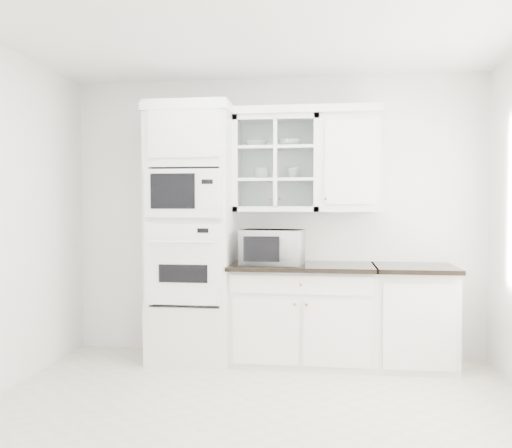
# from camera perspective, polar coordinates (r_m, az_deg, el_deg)

# --- Properties ---
(ground) EXTENTS (4.00, 3.50, 0.01)m
(ground) POSITION_cam_1_polar(r_m,az_deg,el_deg) (3.86, -0.58, -20.17)
(ground) COLOR beige
(ground) RESTS_ON ground
(room_shell) EXTENTS (4.00, 3.50, 2.70)m
(room_shell) POSITION_cam_1_polar(r_m,az_deg,el_deg) (4.01, 0.28, 6.54)
(room_shell) COLOR white
(room_shell) RESTS_ON ground
(oven_column) EXTENTS (0.76, 0.68, 2.40)m
(oven_column) POSITION_cam_1_polar(r_m,az_deg,el_deg) (5.12, -6.70, -0.95)
(oven_column) COLOR white
(oven_column) RESTS_ON ground
(base_cabinet_run) EXTENTS (1.32, 0.67, 0.92)m
(base_cabinet_run) POSITION_cam_1_polar(r_m,az_deg,el_deg) (5.09, 4.89, -9.32)
(base_cabinet_run) COLOR white
(base_cabinet_run) RESTS_ON ground
(extra_base_cabinet) EXTENTS (0.72, 0.67, 0.92)m
(extra_base_cabinet) POSITION_cam_1_polar(r_m,az_deg,el_deg) (5.15, 16.23, -9.27)
(extra_base_cabinet) COLOR white
(extra_base_cabinet) RESTS_ON ground
(upper_cabinet_glass) EXTENTS (0.80, 0.33, 0.90)m
(upper_cabinet_glass) POSITION_cam_1_polar(r_m,az_deg,el_deg) (5.16, 2.21, 6.31)
(upper_cabinet_glass) COLOR white
(upper_cabinet_glass) RESTS_ON room_shell
(upper_cabinet_solid) EXTENTS (0.55, 0.33, 0.90)m
(upper_cabinet_solid) POSITION_cam_1_polar(r_m,az_deg,el_deg) (5.14, 9.77, 6.30)
(upper_cabinet_solid) COLOR white
(upper_cabinet_solid) RESTS_ON room_shell
(crown_molding) EXTENTS (2.14, 0.38, 0.07)m
(crown_molding) POSITION_cam_1_polar(r_m,az_deg,el_deg) (5.21, 1.02, 11.66)
(crown_molding) COLOR white
(crown_molding) RESTS_ON room_shell
(countertop_microwave) EXTENTS (0.60, 0.52, 0.32)m
(countertop_microwave) POSITION_cam_1_polar(r_m,az_deg,el_deg) (4.98, 1.77, -2.41)
(countertop_microwave) COLOR white
(countertop_microwave) RESTS_ON base_cabinet_run
(bowl_a) EXTENTS (0.27, 0.27, 0.06)m
(bowl_a) POSITION_cam_1_polar(r_m,az_deg,el_deg) (5.20, -0.04, 8.37)
(bowl_a) COLOR white
(bowl_a) RESTS_ON upper_cabinet_glass
(bowl_b) EXTENTS (0.26, 0.26, 0.07)m
(bowl_b) POSITION_cam_1_polar(r_m,az_deg,el_deg) (5.16, 3.54, 8.47)
(bowl_b) COLOR white
(bowl_b) RESTS_ON upper_cabinet_glass
(cup_a) EXTENTS (0.15, 0.15, 0.11)m
(cup_a) POSITION_cam_1_polar(r_m,az_deg,el_deg) (5.17, 0.61, 5.34)
(cup_a) COLOR white
(cup_a) RESTS_ON upper_cabinet_glass
(cup_b) EXTENTS (0.14, 0.14, 0.11)m
(cup_b) POSITION_cam_1_polar(r_m,az_deg,el_deg) (5.16, 3.94, 5.35)
(cup_b) COLOR white
(cup_b) RESTS_ON upper_cabinet_glass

